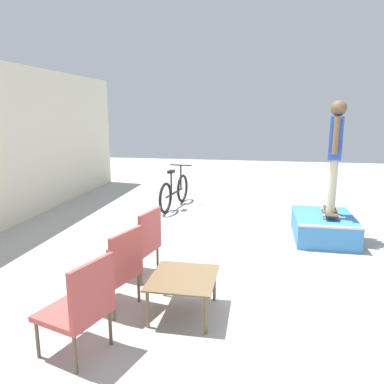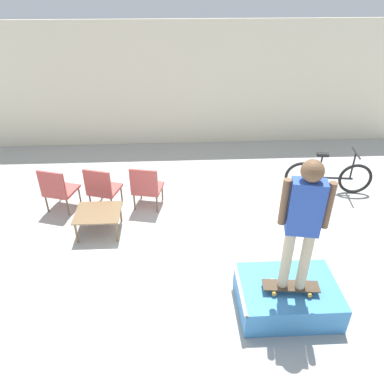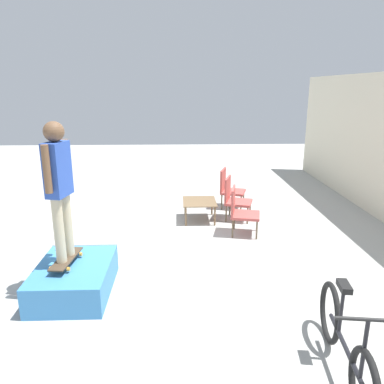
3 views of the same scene
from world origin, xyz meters
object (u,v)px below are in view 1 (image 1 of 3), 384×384
coffee_table (183,281)px  patio_chair_center (116,267)px  skateboard_on_ramp (330,211)px  patio_chair_left (81,305)px  person_skater (336,147)px  patio_chair_right (141,242)px  bicycle (175,192)px  skate_ramp_box (323,227)px

coffee_table → patio_chair_center: (-0.03, 0.73, 0.11)m
skateboard_on_ramp → patio_chair_left: patio_chair_left is taller
coffee_table → patio_chair_left: bearing=139.3°
person_skater → patio_chair_right: size_ratio=2.00×
patio_chair_right → bicycle: 3.67m
skate_ramp_box → coffee_table: bearing=146.6°
skateboard_on_ramp → patio_chair_right: patio_chair_right is taller
bicycle → coffee_table: bearing=-158.2°
person_skater → coffee_table: 3.60m
person_skater → coffee_table: bearing=156.7°
person_skater → patio_chair_left: (-3.64, 2.66, -1.09)m
skate_ramp_box → patio_chair_center: size_ratio=1.48×
bicycle → person_skater: bearing=-110.8°
skateboard_on_ramp → patio_chair_left: size_ratio=0.82×
person_skater → bicycle: 3.68m
skate_ramp_box → patio_chair_center: 3.83m
patio_chair_center → bicycle: (4.47, 0.40, -0.12)m
skate_ramp_box → patio_chair_center: patio_chair_center is taller
skateboard_on_ramp → bicycle: bicycle is taller
skate_ramp_box → bicycle: bearing=61.1°
patio_chair_left → patio_chair_right: 1.64m
patio_chair_center → person_skater: bearing=154.0°
patio_chair_right → bicycle: size_ratio=0.52×
patio_chair_right → bicycle: bicycle is taller
patio_chair_right → skate_ramp_box: bearing=140.2°
skate_ramp_box → patio_chair_right: patio_chair_right is taller
skateboard_on_ramp → patio_chair_left: 4.51m
patio_chair_center → patio_chair_right: size_ratio=1.00×
patio_chair_center → patio_chair_right: bearing=-162.8°
patio_chair_right → person_skater: bearing=139.2°
person_skater → patio_chair_center: bearing=148.1°
skate_ramp_box → skateboard_on_ramp: skateboard_on_ramp is taller
skateboard_on_ramp → patio_chair_left: (-3.64, 2.66, -0.01)m
skateboard_on_ramp → person_skater: bearing=96.0°
skate_ramp_box → patio_chair_left: (-3.65, 2.57, 0.28)m
patio_chair_left → patio_chair_center: 0.81m
skateboard_on_ramp → bicycle: bearing=67.7°
coffee_table → patio_chair_center: 0.73m
bicycle → patio_chair_left: bearing=-168.1°
skate_ramp_box → bicycle: 3.40m
patio_chair_left → skate_ramp_box: bearing=162.0°
person_skater → patio_chair_right: bearing=138.4°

